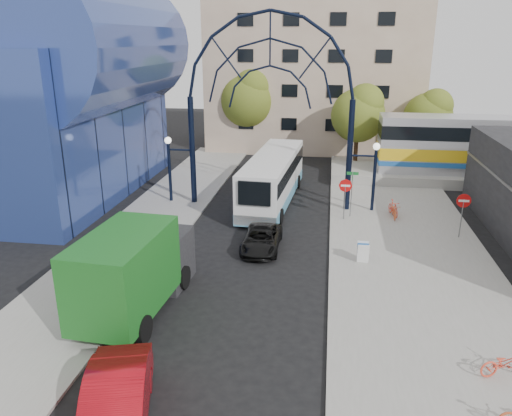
% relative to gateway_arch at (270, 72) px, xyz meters
% --- Properties ---
extents(ground, '(120.00, 120.00, 0.00)m').
position_rel_gateway_arch_xyz_m(ground, '(0.00, -14.00, -8.56)').
color(ground, black).
rests_on(ground, ground).
extents(sidewalk_east, '(8.00, 56.00, 0.12)m').
position_rel_gateway_arch_xyz_m(sidewalk_east, '(8.00, -10.00, -8.50)').
color(sidewalk_east, gray).
rests_on(sidewalk_east, ground).
extents(plaza_west, '(5.00, 50.00, 0.12)m').
position_rel_gateway_arch_xyz_m(plaza_west, '(-6.50, -8.00, -8.50)').
color(plaza_west, gray).
rests_on(plaza_west, ground).
extents(gateway_arch, '(13.64, 0.44, 12.10)m').
position_rel_gateway_arch_xyz_m(gateway_arch, '(0.00, 0.00, 0.00)').
color(gateway_arch, black).
rests_on(gateway_arch, ground).
extents(stop_sign, '(0.80, 0.07, 2.50)m').
position_rel_gateway_arch_xyz_m(stop_sign, '(4.80, -2.00, -6.56)').
color(stop_sign, slate).
rests_on(stop_sign, sidewalk_east).
extents(do_not_enter_sign, '(0.76, 0.07, 2.48)m').
position_rel_gateway_arch_xyz_m(do_not_enter_sign, '(11.00, -4.00, -6.58)').
color(do_not_enter_sign, slate).
rests_on(do_not_enter_sign, sidewalk_east).
extents(street_name_sign, '(0.70, 0.70, 2.80)m').
position_rel_gateway_arch_xyz_m(street_name_sign, '(5.20, -1.40, -6.43)').
color(street_name_sign, slate).
rests_on(street_name_sign, sidewalk_east).
extents(sandwich_board, '(0.55, 0.61, 0.99)m').
position_rel_gateway_arch_xyz_m(sandwich_board, '(5.60, -8.02, -7.81)').
color(sandwich_board, white).
rests_on(sandwich_board, sidewalk_east).
extents(transit_hall, '(16.50, 18.00, 14.50)m').
position_rel_gateway_arch_xyz_m(transit_hall, '(-15.30, 1.00, -1.86)').
color(transit_hall, navy).
rests_on(transit_hall, ground).
extents(apartment_block, '(20.00, 12.10, 14.00)m').
position_rel_gateway_arch_xyz_m(apartment_block, '(2.00, 20.97, -1.55)').
color(apartment_block, tan).
rests_on(apartment_block, ground).
extents(tree_north_a, '(4.48, 4.48, 7.00)m').
position_rel_gateway_arch_xyz_m(tree_north_a, '(6.12, 11.93, -3.95)').
color(tree_north_a, '#382314').
rests_on(tree_north_a, ground).
extents(tree_north_b, '(5.12, 5.12, 8.00)m').
position_rel_gateway_arch_xyz_m(tree_north_b, '(-3.88, 15.93, -3.29)').
color(tree_north_b, '#382314').
rests_on(tree_north_b, ground).
extents(tree_north_c, '(4.16, 4.16, 6.50)m').
position_rel_gateway_arch_xyz_m(tree_north_c, '(12.12, 13.93, -4.28)').
color(tree_north_c, '#382314').
rests_on(tree_north_c, ground).
extents(city_bus, '(3.31, 11.62, 3.15)m').
position_rel_gateway_arch_xyz_m(city_bus, '(0.12, 1.23, -6.91)').
color(city_bus, silver).
rests_on(city_bus, ground).
extents(green_truck, '(3.09, 7.19, 3.55)m').
position_rel_gateway_arch_xyz_m(green_truck, '(-3.67, -13.59, -6.78)').
color(green_truck, black).
rests_on(green_truck, ground).
extents(black_suv, '(1.88, 4.06, 1.13)m').
position_rel_gateway_arch_xyz_m(black_suv, '(0.49, -6.94, -7.99)').
color(black_suv, black).
rests_on(black_suv, ground).
extents(red_sedan, '(2.97, 5.17, 1.61)m').
position_rel_gateway_arch_xyz_m(red_sedan, '(-1.81, -20.05, -7.75)').
color(red_sedan, maroon).
rests_on(red_sedan, ground).
extents(bike_near_a, '(0.56, 1.61, 0.85)m').
position_rel_gateway_arch_xyz_m(bike_near_a, '(7.83, -1.26, -8.01)').
color(bike_near_a, orange).
rests_on(bike_near_a, sidewalk_east).
extents(bike_near_b, '(0.81, 1.65, 0.96)m').
position_rel_gateway_arch_xyz_m(bike_near_b, '(7.80, -0.90, -7.96)').
color(bike_near_b, '#E3422D').
rests_on(bike_near_b, sidewalk_east).
extents(bike_far_c, '(1.87, 1.15, 0.93)m').
position_rel_gateway_arch_xyz_m(bike_far_c, '(9.67, -16.14, -7.97)').
color(bike_far_c, '#E0452C').
rests_on(bike_far_c, sidewalk_east).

